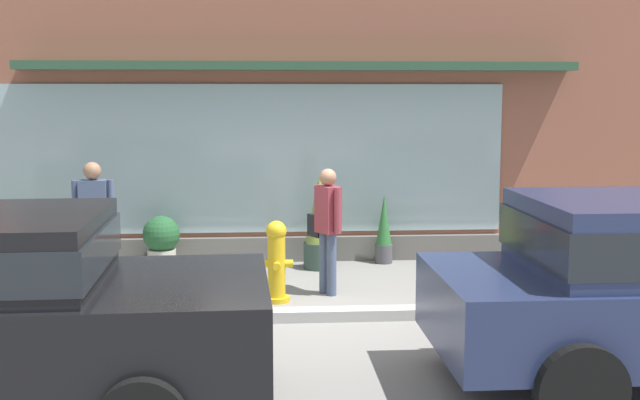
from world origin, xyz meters
TOP-DOWN VIEW (x-y plane):
  - ground_plane at (0.00, 0.00)m, footprint 60.00×60.00m
  - curb_strip at (0.00, -0.20)m, footprint 14.00×0.24m
  - storefront at (-0.01, 3.19)m, footprint 14.00×0.81m
  - fire_hydrant at (-0.40, 0.62)m, footprint 0.39×0.35m
  - pedestrian_with_handbag at (0.22, 0.96)m, footprint 0.40×0.60m
  - pedestrian_passerby at (-2.63, 1.27)m, footprint 0.51×0.22m
  - potted_plant_near_hydrant at (1.20, 2.72)m, footprint 0.25×0.25m
  - potted_plant_corner_tall at (-4.02, 2.51)m, footprint 0.49×0.49m
  - potted_plant_trailing_edge at (0.24, 2.42)m, footprint 0.45×0.45m
  - potted_plant_low_front at (-1.98, 2.58)m, footprint 0.52×0.52m

SIDE VIEW (x-z plane):
  - ground_plane at x=0.00m, z-range 0.00..0.00m
  - curb_strip at x=0.00m, z-range 0.00..0.12m
  - potted_plant_corner_tall at x=-4.02m, z-range 0.00..0.70m
  - potted_plant_low_front at x=-1.98m, z-range 0.03..0.78m
  - potted_plant_near_hydrant at x=1.20m, z-range -0.02..0.97m
  - fire_hydrant at x=-0.40m, z-range 0.01..0.97m
  - potted_plant_trailing_edge at x=0.24m, z-range -0.03..1.32m
  - pedestrian_with_handbag at x=0.22m, z-range 0.11..1.66m
  - pedestrian_passerby at x=-2.63m, z-range 0.14..1.76m
  - storefront at x=-0.01m, z-range -0.07..5.39m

